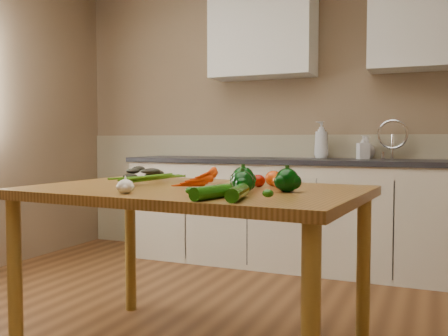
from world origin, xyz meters
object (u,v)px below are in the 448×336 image
zucchini_b (212,192)px  pepper_c (243,182)px  table (193,207)px  tomato_c (280,181)px  soap_bottle_b (363,147)px  carrot_bunch (184,178)px  tomato_b (273,178)px  leafy_greens (142,169)px  pepper_a (243,179)px  soap_bottle_c (366,148)px  garlic_bulb (125,186)px  soap_bottle_a (321,140)px  zucchini_a (238,193)px  pepper_b (287,180)px  tomato_a (258,181)px

zucchini_b → pepper_c: bearing=80.9°
table → tomato_c: (0.40, 0.09, 0.13)m
soap_bottle_b → carrot_bunch: 2.04m
tomato_b → leafy_greens: bearing=171.6°
carrot_bunch → pepper_a: pepper_a is taller
pepper_a → soap_bottle_c: bearing=83.0°
soap_bottle_c → garlic_bulb: size_ratio=2.55×
soap_bottle_c → leafy_greens: bearing=128.3°
leafy_greens → pepper_c: size_ratio=2.38×
pepper_c → carrot_bunch: bearing=148.8°
zucchini_b → leafy_greens: bearing=136.7°
soap_bottle_a → pepper_a: soap_bottle_a is taller
pepper_c → leafy_greens: bearing=148.4°
leafy_greens → zucchini_a: size_ratio=0.97×
pepper_b → tomato_c: pepper_b is taller
pepper_a → pepper_b: (0.21, -0.01, -0.00)m
carrot_bunch → tomato_c: carrot_bunch is taller
carrot_bunch → tomato_a: (0.37, 0.05, -0.01)m
pepper_b → zucchini_b: pepper_b is taller
carrot_bunch → zucchini_b: bearing=-48.4°
garlic_bulb → zucchini_b: 0.41m
zucchini_b → tomato_a: bearing=89.6°
pepper_a → soap_bottle_a: bearing=92.9°
pepper_b → soap_bottle_b: bearing=88.8°
table → tomato_b: bearing=36.8°
leafy_greens → tomato_a: bearing=-14.8°
soap_bottle_c → tomato_a: (-0.24, -1.99, -0.13)m
soap_bottle_b → zucchini_b: 2.44m
table → tomato_a: size_ratio=24.71×
pepper_b → tomato_a: (-0.19, 0.16, -0.02)m
soap_bottle_b → tomato_b: 1.83m
pepper_b → leafy_greens: bearing=159.2°
tomato_a → pepper_c: bearing=-83.7°
tomato_a → table: bearing=-155.1°
carrot_bunch → zucchini_a: 0.65m
leafy_greens → pepper_b: leafy_greens is taller
tomato_b → pepper_c: bearing=-92.4°
table → pepper_b: 0.49m
pepper_a → zucchini_a: bearing=-72.2°
tomato_c → zucchini_b: bearing=-104.1°
pepper_b → tomato_c: 0.14m
pepper_b → soap_bottle_a: bearing=98.3°
leafy_greens → soap_bottle_b: bearing=59.3°
table → pepper_b: size_ratio=15.91×
tomato_b → zucchini_b: bearing=-94.9°
soap_bottle_c → leafy_greens: size_ratio=0.81×
table → zucchini_a: 0.54m
soap_bottle_c → soap_bottle_a: bearing=69.0°
table → carrot_bunch: (-0.09, 0.08, 0.13)m
soap_bottle_a → leafy_greens: size_ratio=1.41×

